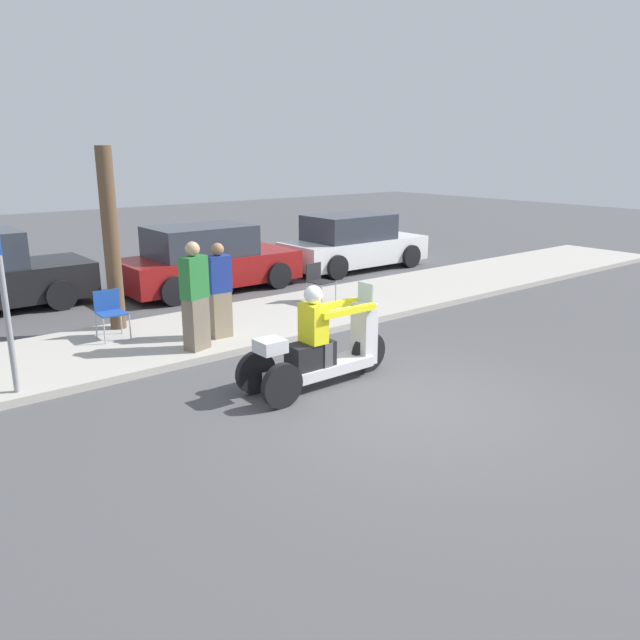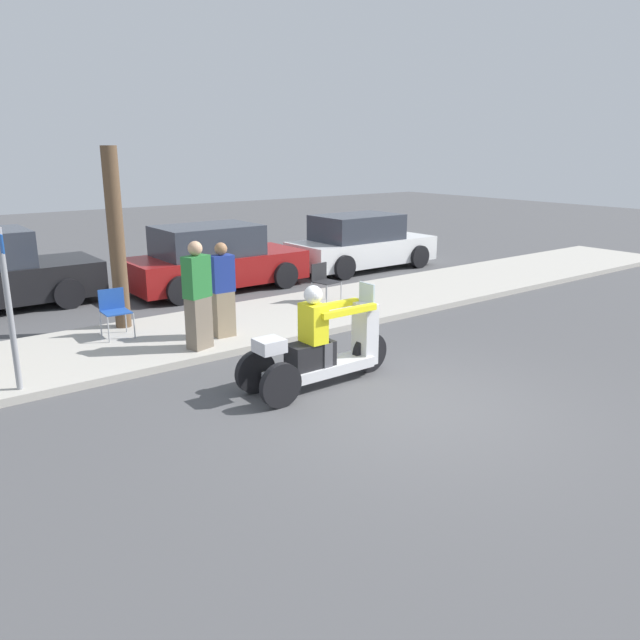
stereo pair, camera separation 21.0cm
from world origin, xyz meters
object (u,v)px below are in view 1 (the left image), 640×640
object	(u,v)px
parked_car_lot_far	(353,243)
spectator_mid_group	(219,292)
tree_trunk	(111,240)
folding_chair_set_back	(318,279)
motorcycle_trike	(320,350)
folding_chair_curbside	(110,309)
spectator_near_curb	(195,298)
parked_car_lot_center	(207,260)
street_sign	(6,306)

from	to	relation	value
parked_car_lot_far	spectator_mid_group	bearing A→B (deg)	-149.28
parked_car_lot_far	tree_trunk	size ratio (longest dim) A/B	1.31
spectator_mid_group	parked_car_lot_far	bearing A→B (deg)	30.72
spectator_mid_group	folding_chair_set_back	size ratio (longest dim) A/B	2.00
motorcycle_trike	folding_chair_curbside	bearing A→B (deg)	112.99
spectator_near_curb	folding_chair_curbside	xyz separation A→B (m)	(-0.85, 1.51, -0.35)
parked_car_lot_far	folding_chair_set_back	bearing A→B (deg)	-140.86
folding_chair_curbside	parked_car_lot_far	bearing A→B (deg)	18.54
spectator_near_curb	tree_trunk	xyz separation A→B (m)	(-0.54, 2.02, 0.76)
parked_car_lot_center	street_sign	distance (m)	6.93
spectator_mid_group	parked_car_lot_center	world-z (taller)	spectator_mid_group
folding_chair_curbside	folding_chair_set_back	bearing A→B (deg)	-2.62
spectator_near_curb	folding_chair_curbside	size ratio (longest dim) A/B	2.15
folding_chair_set_back	tree_trunk	world-z (taller)	tree_trunk
motorcycle_trike	parked_car_lot_far	xyz separation A→B (m)	(6.30, 6.44, 0.19)
spectator_near_curb	folding_chair_curbside	bearing A→B (deg)	119.40
spectator_near_curb	folding_chair_set_back	distance (m)	3.80
parked_car_lot_far	motorcycle_trike	bearing A→B (deg)	-134.39
folding_chair_set_back	folding_chair_curbside	size ratio (longest dim) A/B	1.00
spectator_mid_group	street_sign	size ratio (longest dim) A/B	0.75
motorcycle_trike	spectator_near_curb	distance (m)	2.43
spectator_near_curb	motorcycle_trike	bearing A→B (deg)	-71.67
spectator_mid_group	folding_chair_set_back	distance (m)	3.07
parked_car_lot_far	parked_car_lot_center	distance (m)	4.53
spectator_mid_group	folding_chair_curbside	distance (m)	1.91
motorcycle_trike	street_sign	world-z (taller)	street_sign
spectator_near_curb	parked_car_lot_center	world-z (taller)	spectator_near_curb
folding_chair_curbside	tree_trunk	size ratio (longest dim) A/B	0.26
motorcycle_trike	parked_car_lot_center	bearing A→B (deg)	74.87
folding_chair_set_back	tree_trunk	bearing A→B (deg)	170.13
spectator_mid_group	spectator_near_curb	world-z (taller)	spectator_near_curb
parked_car_lot_far	street_sign	world-z (taller)	street_sign
folding_chair_set_back	parked_car_lot_far	world-z (taller)	parked_car_lot_far
spectator_near_curb	folding_chair_set_back	world-z (taller)	spectator_near_curb
folding_chair_set_back	street_sign	bearing A→B (deg)	-166.93
motorcycle_trike	folding_chair_curbside	distance (m)	4.11
spectator_near_curb	parked_car_lot_far	size ratio (longest dim) A/B	0.42
spectator_near_curb	folding_chair_set_back	bearing A→B (deg)	20.32
folding_chair_curbside	parked_car_lot_far	world-z (taller)	parked_car_lot_far
tree_trunk	street_sign	xyz separation A→B (m)	(-2.25, -2.18, -0.41)
spectator_mid_group	parked_car_lot_far	xyz separation A→B (m)	(6.41, 3.81, -0.20)
tree_trunk	spectator_mid_group	bearing A→B (deg)	-54.69
folding_chair_set_back	tree_trunk	size ratio (longest dim) A/B	0.26
spectator_near_curb	folding_chair_set_back	xyz separation A→B (m)	(3.55, 1.31, -0.35)
folding_chair_curbside	street_sign	xyz separation A→B (m)	(-1.93, -1.67, 0.69)
motorcycle_trike	folding_chair_set_back	xyz separation A→B (m)	(2.79, 3.58, 0.10)
folding_chair_curbside	tree_trunk	xyz separation A→B (m)	(0.32, 0.51, 1.10)
spectator_mid_group	parked_car_lot_center	xyz separation A→B (m)	(1.87, 3.90, -0.19)
spectator_mid_group	parked_car_lot_far	world-z (taller)	spectator_mid_group
parked_car_lot_center	spectator_near_curb	bearing A→B (deg)	-120.57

